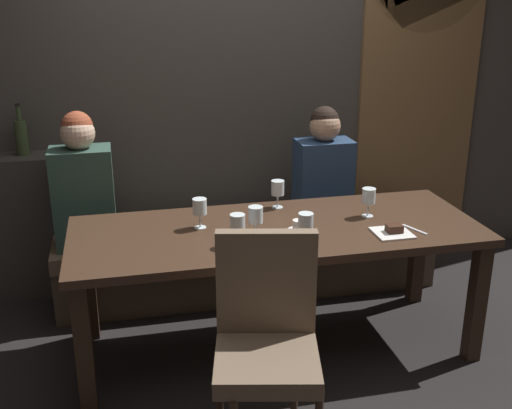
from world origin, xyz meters
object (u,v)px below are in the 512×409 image
(banquette_bench, at_px, (250,261))
(chair_near_side, at_px, (267,331))
(wine_glass_near_right, at_px, (256,216))
(wine_glass_near_left, at_px, (200,208))
(espresso_cup, at_px, (298,227))
(diner_bearded, at_px, (323,170))
(fork_on_table, at_px, (415,229))
(wine_glass_far_right, at_px, (278,189))
(diner_redhead, at_px, (83,184))
(wine_bottle_pale_label, at_px, (22,136))
(wine_glass_center_back, at_px, (238,223))
(wine_glass_far_left, at_px, (369,197))
(dessert_plate, at_px, (393,231))
(wine_glass_end_left, at_px, (306,222))
(dining_table, at_px, (277,243))

(banquette_bench, relative_size, chair_near_side, 2.55)
(wine_glass_near_right, height_order, wine_glass_near_left, same)
(wine_glass_near_left, height_order, espresso_cup, wine_glass_near_left)
(diner_bearded, distance_m, fork_on_table, 0.95)
(banquette_bench, relative_size, wine_glass_near_left, 15.24)
(wine_glass_far_right, bearing_deg, diner_redhead, 161.09)
(chair_near_side, height_order, wine_bottle_pale_label, wine_bottle_pale_label)
(diner_redhead, bearing_deg, fork_on_table, -27.03)
(wine_glass_center_back, xyz_separation_m, espresso_cup, (0.35, 0.11, -0.09))
(wine_glass_near_left, bearing_deg, chair_near_side, -78.19)
(wine_glass_far_left, xyz_separation_m, dessert_plate, (0.03, -0.27, -0.10))
(wine_glass_center_back, distance_m, espresso_cup, 0.37)
(diner_bearded, relative_size, dessert_plate, 4.16)
(banquette_bench, distance_m, dessert_plate, 1.20)
(wine_glass_center_back, bearing_deg, fork_on_table, -0.51)
(dessert_plate, xyz_separation_m, fork_on_table, (0.14, 0.02, -0.01))
(wine_bottle_pale_label, height_order, wine_glass_center_back, wine_bottle_pale_label)
(wine_glass_end_left, bearing_deg, diner_bearded, 66.61)
(wine_glass_far_left, height_order, espresso_cup, wine_glass_far_left)
(diner_bearded, relative_size, wine_glass_center_back, 4.82)
(wine_glass_far_right, xyz_separation_m, fork_on_table, (0.62, -0.50, -0.11))
(diner_redhead, bearing_deg, wine_glass_end_left, -40.14)
(wine_glass_far_left, relative_size, wine_glass_far_right, 1.00)
(wine_bottle_pale_label, bearing_deg, wine_glass_near_left, -44.47)
(chair_near_side, height_order, wine_glass_far_left, chair_near_side)
(diner_redhead, xyz_separation_m, diner_bearded, (1.53, 0.04, -0.02))
(diner_redhead, relative_size, wine_glass_near_right, 5.08)
(chair_near_side, bearing_deg, dining_table, 72.09)
(wine_glass_center_back, height_order, espresso_cup, wine_glass_center_back)
(dining_table, height_order, wine_glass_near_left, wine_glass_near_left)
(wine_bottle_pale_label, xyz_separation_m, wine_glass_near_left, (0.99, -0.97, -0.22))
(chair_near_side, height_order, diner_redhead, diner_redhead)
(diner_redhead, relative_size, wine_glass_far_right, 5.08)
(wine_glass_center_back, xyz_separation_m, wine_glass_far_right, (0.33, 0.49, 0.00))
(dining_table, distance_m, wine_glass_far_right, 0.38)
(wine_bottle_pale_label, bearing_deg, wine_glass_near_right, -42.79)
(dining_table, relative_size, wine_glass_center_back, 13.41)
(wine_glass_far_left, height_order, wine_glass_far_right, same)
(wine_bottle_pale_label, height_order, wine_glass_end_left, wine_bottle_pale_label)
(banquette_bench, relative_size, wine_glass_center_back, 15.24)
(diner_bearded, relative_size, wine_bottle_pale_label, 2.43)
(banquette_bench, distance_m, wine_glass_near_right, 1.03)
(diner_redhead, bearing_deg, dessert_plate, -29.62)
(banquette_bench, height_order, diner_bearded, diner_bearded)
(wine_glass_near_right, distance_m, wine_glass_near_left, 0.32)
(chair_near_side, bearing_deg, wine_glass_center_back, 92.09)
(dining_table, xyz_separation_m, wine_glass_center_back, (-0.25, -0.19, 0.20))
(diner_redhead, height_order, dessert_plate, diner_redhead)
(wine_glass_far_right, relative_size, wine_glass_end_left, 1.00)
(dining_table, relative_size, fork_on_table, 12.94)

